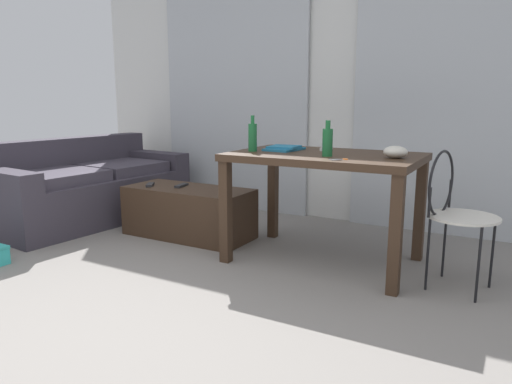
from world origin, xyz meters
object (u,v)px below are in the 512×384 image
craft_table (325,169)px  bottle_near (328,141)px  scissors (341,159)px  tv_remote_secondary (181,185)px  bowl (395,152)px  tv_remote_on_table (326,149)px  couch (87,188)px  coffee_table (189,212)px  tv_remote_primary (150,185)px  bottle_far (253,137)px  book_stack (284,148)px  wire_chair (453,204)px

craft_table → bottle_near: (0.07, -0.15, 0.21)m
scissors → tv_remote_secondary: size_ratio=0.64×
bowl → scissors: (-0.27, -0.26, -0.04)m
craft_table → tv_remote_on_table: 0.26m
couch → coffee_table: (1.22, 0.01, -0.10)m
bottle_near → tv_remote_primary: (-1.65, 0.10, -0.45)m
coffee_table → tv_remote_on_table: (1.16, 0.18, 0.58)m
coffee_table → bottle_near: (1.30, -0.18, 0.67)m
coffee_table → bottle_far: bottle_far is taller
craft_table → bowl: 0.51m
tv_remote_on_table → bottle_far: bearing=-143.4°
book_stack → tv_remote_primary: size_ratio=2.10×
couch → scissors: size_ratio=17.72×
wire_chair → tv_remote_on_table: (-0.93, 0.28, 0.27)m
couch → tv_remote_secondary: size_ratio=11.25×
coffee_table → scissors: 1.59m
wire_chair → tv_remote_secondary: (-2.17, 0.12, -0.10)m
coffee_table → craft_table: bearing=-1.5°
tv_remote_on_table → bottle_near: bearing=-70.2°
tv_remote_primary → couch: bearing=144.0°
tv_remote_primary → bottle_near: bearing=-34.5°
coffee_table → bowl: bowl is taller
book_stack → scissors: 0.65m
bottle_near → tv_remote_primary: 1.71m
craft_table → tv_remote_primary: bearing=-178.0°
wire_chair → tv_remote_secondary: bearing=176.9°
coffee_table → craft_table: craft_table is taller
book_stack → bowl: bearing=-5.3°
scissors → couch: bearing=173.5°
wire_chair → bottle_far: bearing=-177.1°
book_stack → tv_remote_primary: (-1.23, -0.10, -0.37)m
bottle_near → tv_remote_secondary: bearing=171.7°
bottle_near → tv_remote_secondary: bottle_near is taller
book_stack → tv_remote_on_table: (0.27, 0.17, -0.00)m
tv_remote_on_table → coffee_table: bearing=-173.1°
tv_remote_secondary → bowl: bearing=-13.9°
coffee_table → tv_remote_on_table: bearing=9.0°
wire_chair → bowl: bearing=174.4°
bottle_near → tv_remote_primary: bearing=176.7°
tv_remote_on_table → book_stack: bearing=-150.6°
book_stack → tv_remote_on_table: size_ratio=1.81×
bowl → book_stack: bowl is taller
bottle_far → tv_remote_secondary: bearing=167.1°
bowl → tv_remote_secondary: bearing=177.5°
tv_remote_on_table → tv_remote_secondary: tv_remote_on_table is taller
book_stack → coffee_table: bearing=-178.8°
book_stack → bottle_near: bearing=-25.7°
couch → wire_chair: (3.31, -0.08, 0.22)m
scissors → tv_remote_secondary: bearing=167.6°
coffee_table → bowl: bearing=-1.9°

